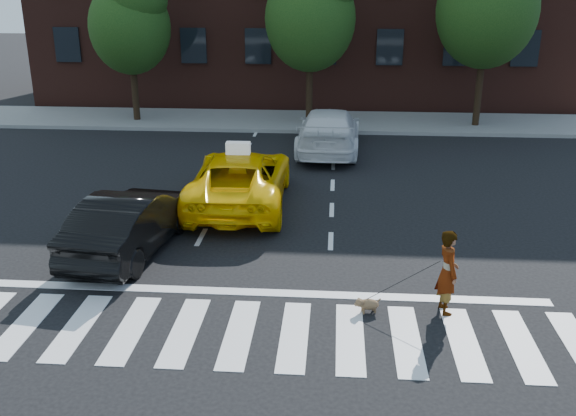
% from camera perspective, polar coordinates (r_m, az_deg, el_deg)
% --- Properties ---
extents(ground, '(120.00, 120.00, 0.00)m').
position_cam_1_polar(ground, '(11.85, -4.36, -11.06)').
color(ground, black).
rests_on(ground, ground).
extents(crosswalk, '(13.00, 2.40, 0.01)m').
position_cam_1_polar(crosswalk, '(11.85, -4.36, -11.04)').
color(crosswalk, silver).
rests_on(crosswalk, ground).
extents(stop_line, '(12.00, 0.30, 0.01)m').
position_cam_1_polar(stop_line, '(13.23, -3.34, -7.47)').
color(stop_line, silver).
rests_on(stop_line, ground).
extents(sidewalk_far, '(30.00, 4.00, 0.15)m').
position_cam_1_polar(sidewalk_far, '(28.22, 0.89, 7.73)').
color(sidewalk_far, slate).
rests_on(sidewalk_far, ground).
extents(tree_left, '(3.39, 3.38, 6.50)m').
position_cam_1_polar(tree_left, '(28.40, -13.89, 16.16)').
color(tree_left, black).
rests_on(tree_left, ground).
extents(tree_mid, '(3.69, 3.69, 7.10)m').
position_cam_1_polar(tree_mid, '(27.06, 2.06, 17.40)').
color(tree_mid, black).
rests_on(tree_mid, ground).
extents(taxi, '(2.66, 5.57, 1.53)m').
position_cam_1_polar(taxi, '(17.89, -4.28, 2.63)').
color(taxi, '#FFC605').
rests_on(taxi, ground).
extents(black_sedan, '(2.10, 4.59, 1.46)m').
position_cam_1_polar(black_sedan, '(15.25, -13.84, -1.21)').
color(black_sedan, black).
rests_on(black_sedan, ground).
extents(white_suv, '(2.37, 5.46, 1.57)m').
position_cam_1_polar(white_suv, '(23.45, 3.64, 6.90)').
color(white_suv, white).
rests_on(white_suv, ground).
extents(woman, '(0.50, 0.67, 1.68)m').
position_cam_1_polar(woman, '(12.50, 14.00, -5.55)').
color(woman, '#999999').
rests_on(woman, ground).
extents(dog, '(0.53, 0.31, 0.31)m').
position_cam_1_polar(dog, '(12.49, 7.03, -8.47)').
color(dog, '#98734D').
rests_on(dog, ground).
extents(taxi_sign, '(0.66, 0.29, 0.32)m').
position_cam_1_polar(taxi_sign, '(17.44, -4.45, 5.34)').
color(taxi_sign, white).
rests_on(taxi_sign, taxi).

